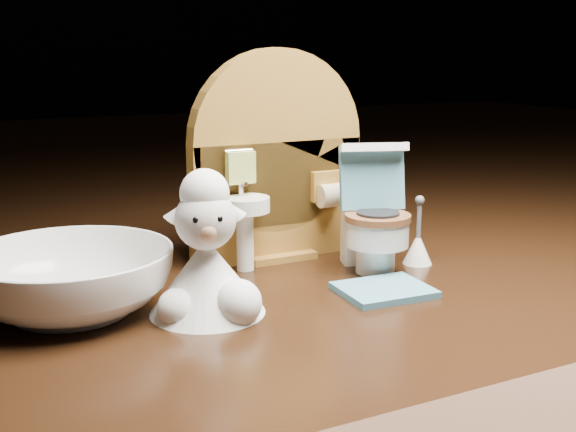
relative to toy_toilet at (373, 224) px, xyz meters
name	(u,v)px	position (x,y,z in m)	size (l,w,h in m)	color
backdrop_panel	(276,169)	(-0.05, 0.05, 0.03)	(0.13, 0.05, 0.15)	olive
toy_toilet	(373,224)	(0.00, 0.00, 0.00)	(0.05, 0.06, 0.09)	white
bath_mat	(384,290)	(-0.02, -0.05, -0.03)	(0.06, 0.05, 0.00)	teal
toilet_brush	(418,246)	(0.04, 0.00, -0.02)	(0.02, 0.02, 0.05)	white
plush_lamb	(207,264)	(-0.13, -0.03, 0.00)	(0.07, 0.07, 0.09)	white
ceramic_bowl	(70,281)	(-0.20, 0.01, -0.01)	(0.12, 0.12, 0.04)	white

